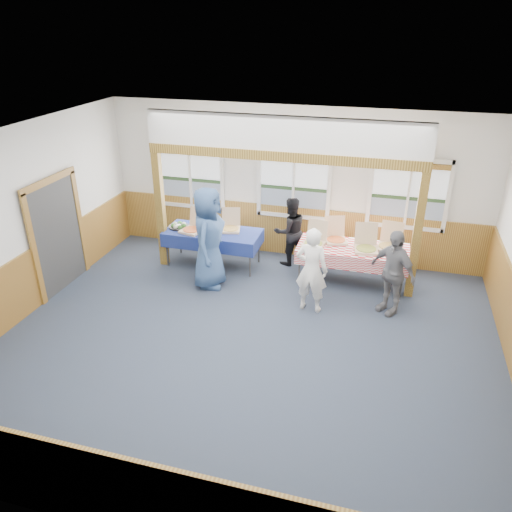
{
  "coord_description": "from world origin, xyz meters",
  "views": [
    {
      "loc": [
        1.92,
        -6.34,
        4.76
      ],
      "look_at": [
        -0.13,
        1.0,
        1.08
      ],
      "focal_mm": 35.0,
      "sensor_mm": 36.0,
      "label": 1
    }
  ],
  "objects_px": {
    "man_blue": "(209,238)",
    "person_grey": "(392,272)",
    "table_left": "(213,233)",
    "table_right": "(353,249)",
    "woman_black": "(290,231)",
    "woman_white": "(312,270)"
  },
  "relations": [
    {
      "from": "woman_black",
      "to": "woman_white",
      "type": "bearing_deg",
      "value": 78.58
    },
    {
      "from": "table_left",
      "to": "table_right",
      "type": "height_order",
      "value": "same"
    },
    {
      "from": "table_right",
      "to": "man_blue",
      "type": "bearing_deg",
      "value": -161.4
    },
    {
      "from": "man_blue",
      "to": "woman_white",
      "type": "bearing_deg",
      "value": -103.56
    },
    {
      "from": "man_blue",
      "to": "woman_black",
      "type": "bearing_deg",
      "value": -47.1
    },
    {
      "from": "table_left",
      "to": "man_blue",
      "type": "xyz_separation_m",
      "value": [
        0.24,
        -0.85,
        0.29
      ]
    },
    {
      "from": "table_right",
      "to": "woman_white",
      "type": "height_order",
      "value": "woman_white"
    },
    {
      "from": "person_grey",
      "to": "woman_black",
      "type": "bearing_deg",
      "value": -175.65
    },
    {
      "from": "man_blue",
      "to": "person_grey",
      "type": "relative_size",
      "value": 1.27
    },
    {
      "from": "woman_white",
      "to": "man_blue",
      "type": "xyz_separation_m",
      "value": [
        -2.03,
        0.38,
        0.21
      ]
    },
    {
      "from": "woman_black",
      "to": "table_left",
      "type": "bearing_deg",
      "value": -17.44
    },
    {
      "from": "woman_white",
      "to": "person_grey",
      "type": "relative_size",
      "value": 1.01
    },
    {
      "from": "table_right",
      "to": "woman_black",
      "type": "relative_size",
      "value": 1.45
    },
    {
      "from": "woman_black",
      "to": "man_blue",
      "type": "xyz_separation_m",
      "value": [
        -1.29,
        -1.34,
        0.26
      ]
    },
    {
      "from": "woman_white",
      "to": "person_grey",
      "type": "height_order",
      "value": "woman_white"
    },
    {
      "from": "table_left",
      "to": "woman_white",
      "type": "xyz_separation_m",
      "value": [
        2.27,
        -1.23,
        0.08
      ]
    },
    {
      "from": "man_blue",
      "to": "person_grey",
      "type": "bearing_deg",
      "value": -94.3
    },
    {
      "from": "man_blue",
      "to": "person_grey",
      "type": "distance_m",
      "value": 3.4
    },
    {
      "from": "table_right",
      "to": "person_grey",
      "type": "bearing_deg",
      "value": -49.34
    },
    {
      "from": "woman_white",
      "to": "woman_black",
      "type": "bearing_deg",
      "value": -60.07
    },
    {
      "from": "woman_black",
      "to": "person_grey",
      "type": "xyz_separation_m",
      "value": [
        2.1,
        -1.41,
        0.05
      ]
    },
    {
      "from": "table_left",
      "to": "table_right",
      "type": "bearing_deg",
      "value": 21.15
    }
  ]
}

